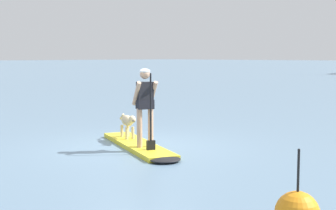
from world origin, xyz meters
TOP-DOWN VIEW (x-y plane):
  - ground_plane at (0.00, 0.00)m, footprint 400.00×400.00m
  - paddleboard at (0.21, -0.09)m, footprint 3.56×1.99m
  - person_paddler at (0.49, -0.21)m, footprint 0.68×0.59m
  - dog at (-0.64, 0.27)m, footprint 1.04×0.50m

SIDE VIEW (x-z plane):
  - ground_plane at x=0.00m, z-range 0.00..0.00m
  - paddleboard at x=0.21m, z-range 0.00..0.10m
  - dog at x=-0.64m, z-range 0.21..0.80m
  - person_paddler at x=0.49m, z-range 0.24..1.95m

